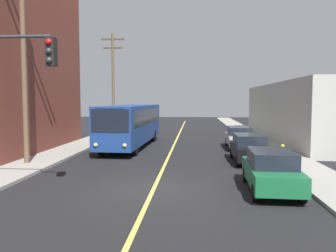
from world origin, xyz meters
The scene contains 12 objects.
ground_plane centered at (0.00, 0.00, 0.00)m, with size 120.00×120.00×0.00m, color black.
sidewalk_left centered at (-7.25, 10.00, 0.07)m, with size 2.50×90.00×0.15m, color gray.
sidewalk_right centered at (7.25, 10.00, 0.07)m, with size 2.50×90.00×0.15m, color gray.
lane_stripe_center centered at (0.00, 15.00, 0.01)m, with size 0.16×60.00×0.01m, color #D8CC4C.
building_right_warehouse centered at (14.49, 18.77, 2.54)m, with size 12.00×23.22×5.09m.
city_bus centered at (-3.19, 12.51, 1.82)m, with size 2.99×12.23×3.20m.
parked_car_green centered at (4.66, 0.10, 0.84)m, with size 1.96×4.46×1.62m.
parked_car_black centered at (4.79, 6.43, 0.84)m, with size 1.83×4.41×1.62m.
parked_car_silver centered at (4.98, 12.15, 0.84)m, with size 1.90×4.44×1.62m.
utility_pole_near centered at (-7.56, 4.46, 5.94)m, with size 2.40×0.28×10.57m.
utility_pole_mid centered at (-6.97, 22.25, 5.87)m, with size 2.40×0.28×10.42m.
fire_hydrant centered at (6.85, 7.08, 0.58)m, with size 0.44×0.26×0.84m.
Camera 1 is at (1.64, -13.43, 3.58)m, focal length 36.46 mm.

